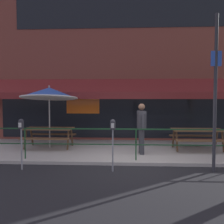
# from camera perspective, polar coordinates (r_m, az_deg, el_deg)

# --- Properties ---
(ground_plane) EXTENTS (120.00, 120.00, 0.00)m
(ground_plane) POSITION_cam_1_polar(r_m,az_deg,el_deg) (7.52, 5.58, -12.18)
(ground_plane) COLOR black
(patio_deck) EXTENTS (15.00, 4.00, 0.10)m
(patio_deck) POSITION_cam_1_polar(r_m,az_deg,el_deg) (9.45, 5.04, -8.69)
(patio_deck) COLOR #ADA89E
(patio_deck) RESTS_ON ground
(restaurant_building) EXTENTS (15.00, 1.60, 8.27)m
(restaurant_building) POSITION_cam_1_polar(r_m,az_deg,el_deg) (11.67, 4.75, 13.57)
(restaurant_building) COLOR brown
(restaurant_building) RESTS_ON ground
(patio_railing) EXTENTS (13.84, 0.04, 0.97)m
(patio_railing) POSITION_cam_1_polar(r_m,az_deg,el_deg) (7.65, 5.51, -5.80)
(patio_railing) COLOR #194723
(patio_railing) RESTS_ON patio_deck
(picnic_table_left) EXTENTS (1.80, 1.42, 0.76)m
(picnic_table_left) POSITION_cam_1_polar(r_m,az_deg,el_deg) (9.81, -14.17, -4.46)
(picnic_table_left) COLOR brown
(picnic_table_left) RESTS_ON patio_deck
(picnic_table_centre) EXTENTS (1.80, 1.42, 0.76)m
(picnic_table_centre) POSITION_cam_1_polar(r_m,az_deg,el_deg) (9.65, 18.92, -4.66)
(picnic_table_centre) COLOR brown
(picnic_table_centre) RESTS_ON patio_deck
(patio_umbrella_left) EXTENTS (2.14, 2.14, 2.39)m
(patio_umbrella_left) POSITION_cam_1_polar(r_m,az_deg,el_deg) (9.79, -14.17, 4.18)
(patio_umbrella_left) COLOR #B7B2A8
(patio_umbrella_left) RESTS_ON patio_deck
(pedestrian_walking) EXTENTS (0.29, 0.61, 1.71)m
(pedestrian_walking) POSITION_cam_1_polar(r_m,az_deg,el_deg) (8.49, 6.77, -3.16)
(pedestrian_walking) COLOR #333338
(pedestrian_walking) RESTS_ON patio_deck
(parking_meter_near) EXTENTS (0.15, 0.16, 1.42)m
(parking_meter_near) POSITION_cam_1_polar(r_m,az_deg,el_deg) (7.32, -20.05, -3.61)
(parking_meter_near) COLOR gray
(parking_meter_near) RESTS_ON ground
(parking_meter_far) EXTENTS (0.15, 0.16, 1.42)m
(parking_meter_far) POSITION_cam_1_polar(r_m,az_deg,el_deg) (6.72, 0.17, -4.01)
(parking_meter_far) COLOR gray
(parking_meter_far) RESTS_ON ground
(street_sign_pole) EXTENTS (0.28, 0.09, 4.22)m
(street_sign_pole) POSITION_cam_1_polar(r_m,az_deg,el_deg) (7.21, 22.53, 4.33)
(street_sign_pole) COLOR #2D2D33
(street_sign_pole) RESTS_ON ground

